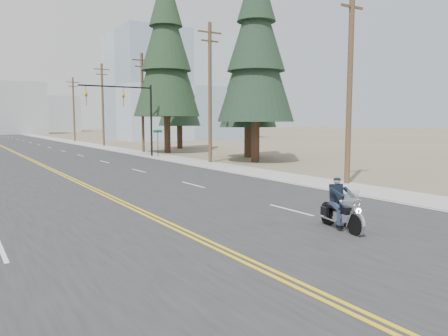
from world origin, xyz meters
name	(u,v)px	position (x,y,z in m)	size (l,w,h in m)	color
ground_plane	(243,260)	(0.00, 0.00, 0.00)	(400.00, 400.00, 0.00)	#776D56
sidewalk_right	(69,141)	(11.50, 70.00, 0.01)	(3.00, 200.00, 0.01)	#A5A5A0
traffic_mast_right	(131,106)	(8.98, 32.00, 4.94)	(7.10, 0.26, 7.00)	black
street_sign	(158,139)	(10.80, 30.00, 1.80)	(0.90, 0.06, 2.62)	black
utility_pole_a	(350,79)	(12.50, 8.00, 5.73)	(2.20, 0.30, 11.00)	brown
utility_pole_b	(210,91)	(12.50, 23.00, 5.98)	(2.20, 0.30, 11.50)	brown
utility_pole_c	(143,101)	(12.50, 38.00, 5.73)	(2.20, 0.30, 11.00)	brown
utility_pole_d	(103,103)	(12.50, 53.00, 5.98)	(2.20, 0.30, 11.50)	brown
utility_pole_e	(74,108)	(12.50, 70.00, 5.73)	(2.20, 0.30, 11.00)	brown
glass_building	(175,88)	(32.00, 70.00, 10.00)	(24.00, 16.00, 20.00)	#9EB5CC
haze_bldg_b	(8,108)	(8.00, 125.00, 7.00)	(18.00, 14.00, 14.00)	#ADB2B7
haze_bldg_c	(139,102)	(40.00, 110.00, 9.00)	(16.00, 12.00, 18.00)	#B7BCC6
haze_bldg_e	(55,114)	(25.00, 150.00, 6.00)	(14.00, 14.00, 12.00)	#B7BCC6
motorcyclist	(342,204)	(4.36, 0.85, 0.83)	(0.91, 2.12, 1.65)	black
conifer_near	(256,44)	(15.88, 21.19, 9.79)	(6.44, 6.44, 17.04)	#382619
conifer_mid	(248,69)	(18.21, 25.60, 8.33)	(5.44, 5.44, 14.51)	#382619
conifer_tall	(166,47)	(14.29, 35.41, 11.47)	(7.19, 7.19, 19.97)	#382619
conifer_far	(179,83)	(19.00, 41.88, 8.28)	(5.39, 5.39, 14.44)	#382619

